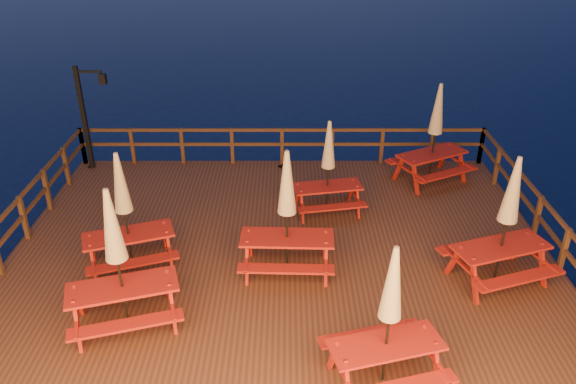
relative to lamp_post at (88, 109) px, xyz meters
name	(u,v)px	position (x,y,z in m)	size (l,w,h in m)	color
ground	(280,270)	(5.39, -4.55, -2.20)	(500.00, 500.00, 0.00)	black
deck	(280,262)	(5.39, -4.55, -2.00)	(12.00, 10.00, 0.40)	#422215
deck_piles	(280,281)	(5.39, -4.55, -2.50)	(11.44, 9.44, 1.40)	#362211
railing	(281,188)	(5.39, -2.77, -1.03)	(11.80, 9.75, 1.10)	#362211
lamp_post	(88,109)	(0.00, 0.00, 0.00)	(0.85, 0.18, 3.00)	black
picnic_table_0	(287,211)	(5.54, -5.10, -0.36)	(1.98, 1.65, 2.76)	maroon
picnic_table_1	(117,258)	(2.58, -6.77, -0.34)	(2.34, 2.11, 2.81)	maroon
picnic_table_2	(328,166)	(6.53, -2.60, -0.54)	(1.91, 1.67, 2.41)	maroon
picnic_table_3	(389,315)	(7.11, -8.16, -0.45)	(2.14, 1.91, 2.59)	maroon
picnic_table_4	(124,210)	(2.22, -4.93, -0.42)	(2.25, 2.05, 2.64)	maroon
picnic_table_5	(507,219)	(9.84, -5.45, -0.35)	(2.36, 2.15, 2.79)	maroon
picnic_table_6	(435,132)	(9.50, -0.86, -0.35)	(2.46, 2.31, 2.78)	maroon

